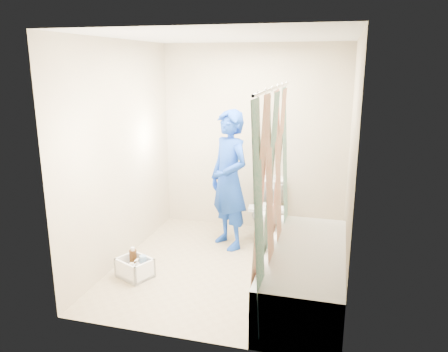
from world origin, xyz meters
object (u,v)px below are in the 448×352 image
(toilet, at_px, (268,211))
(cleaning_caddy, at_px, (136,269))
(bathtub, at_px, (305,273))
(plumber, at_px, (229,180))

(toilet, relative_size, cleaning_caddy, 1.77)
(bathtub, xyz_separation_m, cleaning_caddy, (-1.72, -0.02, -0.17))
(bathtub, height_order, toilet, toilet)
(toilet, bearing_deg, cleaning_caddy, -136.15)
(bathtub, relative_size, plumber, 1.06)
(bathtub, bearing_deg, toilet, 113.28)
(toilet, height_order, plumber, plumber)
(bathtub, relative_size, cleaning_caddy, 4.19)
(cleaning_caddy, bearing_deg, bathtub, 25.38)
(toilet, bearing_deg, bathtub, -73.22)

